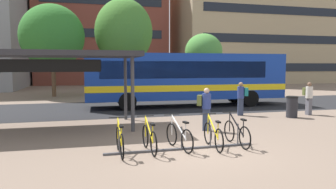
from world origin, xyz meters
TOP-DOWN VIEW (x-y plane):
  - ground at (0.00, 0.00)m, footprint 200.00×200.00m
  - bus_lane_asphalt at (0.00, 9.50)m, footprint 80.00×7.20m
  - city_bus at (2.89, 9.50)m, footprint 12.09×2.91m
  - bike_rack at (-0.41, -0.11)m, footprint 4.59×0.13m
  - parked_bicycle_yellow_0 at (-2.23, -0.15)m, footprint 0.52×1.72m
  - parked_bicycle_yellow_1 at (-1.38, -0.07)m, footprint 0.52×1.72m
  - parked_bicycle_white_2 at (-0.46, -0.02)m, footprint 0.53×1.70m
  - parked_bicycle_yellow_3 at (0.56, -0.17)m, footprint 0.52×1.72m
  - parked_bicycle_black_4 at (1.41, -0.04)m, footprint 0.52×1.72m
  - transit_shelter at (-4.59, 4.28)m, footprint 7.26×3.70m
  - commuter_olive_pack_0 at (7.76, 4.66)m, footprint 0.34×0.52m
  - commuter_teal_pack_1 at (4.38, 5.34)m, footprint 0.59×0.45m
  - commuter_olive_pack_2 at (1.29, 2.33)m, footprint 0.61×0.53m
  - trash_bin at (6.44, 4.14)m, footprint 0.55×0.55m
  - street_tree_0 at (0.09, 18.57)m, footprint 4.94×4.94m
  - street_tree_1 at (6.89, 17.17)m, footprint 3.26×3.26m
  - street_tree_2 at (-5.65, 17.81)m, footprint 5.00×5.00m
  - building_right_wing at (21.44, 33.53)m, footprint 23.64×10.76m
  - building_centre_block at (-0.87, 38.98)m, footprint 17.25×13.32m

SIDE VIEW (x-z plane):
  - ground at x=0.00m, z-range 0.00..0.00m
  - bus_lane_asphalt at x=0.00m, z-range 0.00..0.01m
  - bike_rack at x=-0.41m, z-range -0.26..0.44m
  - parked_bicycle_yellow_0 at x=-2.23m, z-range -0.11..0.88m
  - parked_bicycle_yellow_1 at x=-1.38m, z-range -0.11..0.88m
  - parked_bicycle_white_2 at x=-0.46m, z-range -0.11..0.88m
  - parked_bicycle_yellow_3 at x=0.56m, z-range -0.11..0.88m
  - parked_bicycle_black_4 at x=1.41m, z-range -0.11..0.88m
  - trash_bin at x=6.44m, z-range 0.00..1.03m
  - commuter_olive_pack_2 at x=1.29m, z-range 0.13..1.77m
  - commuter_olive_pack_0 at x=7.76m, z-range 0.13..1.79m
  - commuter_teal_pack_1 at x=4.38m, z-range 0.13..1.80m
  - city_bus at x=2.89m, z-range 0.18..3.38m
  - transit_shelter at x=-4.59m, z-range 1.35..4.38m
  - street_tree_1 at x=6.89m, z-range 1.08..6.36m
  - street_tree_2 at x=-5.65m, z-range 1.14..8.46m
  - street_tree_0 at x=0.09m, z-range 1.27..9.46m
  - building_centre_block at x=-0.87m, z-range 0.00..16.47m
  - building_right_wing at x=21.44m, z-range 0.00..22.52m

